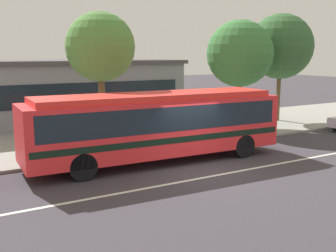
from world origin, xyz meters
The scene contains 10 objects.
ground_plane centered at (0.00, 0.00, 0.00)m, with size 120.00×120.00×0.00m, color #3B373E.
sidewalk_slab centered at (0.00, 7.36, 0.06)m, with size 60.00×8.00×0.12m, color gray.
lane_stripe_center centered at (0.00, -0.80, 0.00)m, with size 56.00×0.16×0.01m, color silver.
transit_bus centered at (-0.81, 2.01, 1.65)m, with size 10.79×2.97×2.84m.
pedestrian_waiting_near_sign centered at (-4.79, 4.82, 1.13)m, with size 0.46×0.46×1.71m.
bus_stop_sign centered at (4.63, 3.88, 1.78)m, with size 0.14×0.44×2.60m.
street_tree_near_stop centered at (-1.63, 5.94, 4.70)m, with size 3.25×3.25×6.24m.
street_tree_mid_block centered at (7.14, 6.34, 4.41)m, with size 3.89×3.89×6.26m.
street_tree_far_end centered at (10.85, 6.80, 4.86)m, with size 4.13×4.13×6.82m.
station_building centered at (-2.68, 14.89, 2.01)m, with size 17.89×8.79×4.01m.
Camera 1 is at (-8.71, -12.36, 4.41)m, focal length 43.63 mm.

